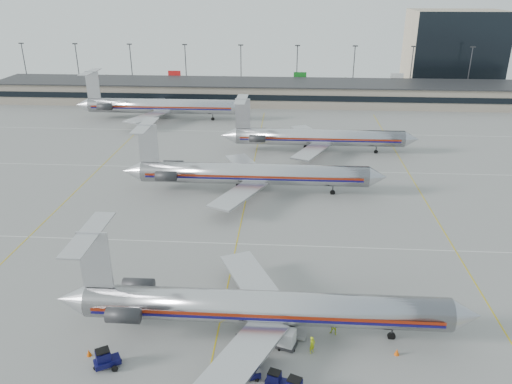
# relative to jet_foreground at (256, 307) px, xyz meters

# --- Properties ---
(ground) EXTENTS (260.00, 260.00, 0.00)m
(ground) POSITION_rel_jet_foreground_xyz_m (-4.05, 8.90, -3.29)
(ground) COLOR gray
(ground) RESTS_ON ground
(apron_markings) EXTENTS (160.00, 0.15, 0.02)m
(apron_markings) POSITION_rel_jet_foreground_xyz_m (-4.05, 18.90, -3.28)
(apron_markings) COLOR silver
(apron_markings) RESTS_ON ground
(terminal) EXTENTS (162.00, 17.00, 6.25)m
(terminal) POSITION_rel_jet_foreground_xyz_m (-4.05, 106.88, -0.13)
(terminal) COLOR gray
(terminal) RESTS_ON ground
(light_mast_row) EXTENTS (163.60, 0.40, 15.28)m
(light_mast_row) POSITION_rel_jet_foreground_xyz_m (-4.05, 120.90, 5.29)
(light_mast_row) COLOR #38383D
(light_mast_row) RESTS_ON ground
(distant_building) EXTENTS (30.00, 20.00, 25.00)m
(distant_building) POSITION_rel_jet_foreground_xyz_m (57.95, 136.90, 9.21)
(distant_building) COLOR tan
(distant_building) RESTS_ON ground
(jet_foreground) EXTENTS (43.33, 25.52, 11.34)m
(jet_foreground) POSITION_rel_jet_foreground_xyz_m (0.00, 0.00, 0.00)
(jet_foreground) COLOR #BDBCC1
(jet_foreground) RESTS_ON ground
(jet_second_row) EXTENTS (45.43, 26.75, 11.89)m
(jet_second_row) POSITION_rel_jet_foreground_xyz_m (-3.91, 37.47, 0.16)
(jet_second_row) COLOR #BDBCC1
(jet_second_row) RESTS_ON ground
(jet_third_row) EXTENTS (41.74, 25.68, 11.41)m
(jet_third_row) POSITION_rel_jet_foreground_xyz_m (8.49, 60.45, 0.02)
(jet_third_row) COLOR #BDBCC1
(jet_third_row) RESTS_ON ground
(jet_back_row) EXTENTS (45.84, 28.20, 12.53)m
(jet_back_row) POSITION_rel_jet_foreground_xyz_m (-31.48, 85.08, 0.35)
(jet_back_row) COLOR #BDBCC1
(jet_back_row) RESTS_ON ground
(tug_left) EXTENTS (2.69, 2.27, 1.96)m
(tug_left) POSITION_rel_jet_foreground_xyz_m (-13.94, -5.92, -2.40)
(tug_left) COLOR #0A0A3B
(tug_left) RESTS_ON ground
(tug_center) EXTENTS (2.29, 1.64, 1.69)m
(tug_center) POSITION_rel_jet_foreground_xyz_m (2.25, -7.35, -2.52)
(tug_center) COLOR #0A0A3B
(tug_center) RESTS_ON ground
(cart_inner) EXTENTS (2.11, 1.64, 1.08)m
(cart_inner) POSITION_rel_jet_foreground_xyz_m (-0.38, -5.22, -2.72)
(cart_inner) COLOR #0A0A3B
(cart_inner) RESTS_ON ground
(cart_outer) EXTENTS (2.04, 1.64, 1.01)m
(cart_outer) POSITION_rel_jet_foreground_xyz_m (-0.14, -6.38, -2.75)
(cart_outer) COLOR #0A0A3B
(cart_outer) RESTS_ON ground
(uld_container) EXTENTS (2.28, 2.09, 1.98)m
(uld_container) POSITION_rel_jet_foreground_xyz_m (3.15, -1.99, -2.29)
(uld_container) COLOR #2D2D30
(uld_container) RESTS_ON ground
(belt_loader) EXTENTS (4.39, 1.89, 2.26)m
(belt_loader) POSITION_rel_jet_foreground_xyz_m (3.47, -0.30, -2.68)
(belt_loader) COLOR gray
(belt_loader) RESTS_ON ground
(ramp_worker_near) EXTENTS (0.79, 0.79, 1.85)m
(ramp_worker_near) POSITION_rel_jet_foreground_xyz_m (5.67, -2.62, -2.37)
(ramp_worker_near) COLOR #ADC312
(ramp_worker_near) RESTS_ON ground
(ramp_worker_far) EXTENTS (1.13, 1.00, 1.91)m
(ramp_worker_far) POSITION_rel_jet_foreground_xyz_m (8.05, 0.33, -2.33)
(ramp_worker_far) COLOR #B4D614
(ramp_worker_far) RESTS_ON ground
(cone_right) EXTENTS (0.54, 0.54, 0.69)m
(cone_right) POSITION_rel_jet_foreground_xyz_m (13.98, -2.39, -2.95)
(cone_right) COLOR #E05207
(cone_right) RESTS_ON ground
(cone_left) EXTENTS (0.63, 0.63, 0.69)m
(cone_left) POSITION_rel_jet_foreground_xyz_m (-16.15, -4.54, -2.95)
(cone_left) COLOR #E05207
(cone_left) RESTS_ON ground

